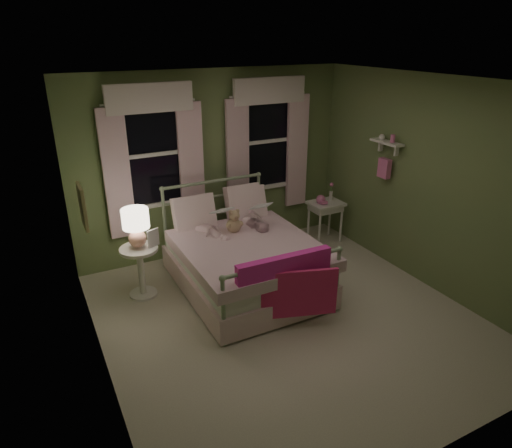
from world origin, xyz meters
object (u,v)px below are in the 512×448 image
teddy_bear (234,222)px  nightstand_left (140,265)px  table_lamp (136,224)px  child_right (248,203)px  bed (244,260)px  child_left (208,209)px  nightstand_right (326,208)px

teddy_bear → nightstand_left: teddy_bear is taller
nightstand_left → table_lamp: bearing=-45.0°
child_right → table_lamp: size_ratio=1.62×
nightstand_left → teddy_bear: bearing=-5.8°
bed → table_lamp: bed is taller
bed → child_left: 0.79m
bed → table_lamp: 1.40m
table_lamp → nightstand_right: (2.92, 0.27, -0.40)m
teddy_bear → nightstand_left: (-1.20, 0.12, -0.37)m
nightstand_left → nightstand_right: size_ratio=1.02×
bed → child_left: size_ratio=2.55×
nightstand_left → table_lamp: size_ratio=1.35×
child_left → child_right: size_ratio=1.02×
child_left → table_lamp: bearing=-11.6°
nightstand_left → nightstand_right: same height
child_right → nightstand_right: child_right is taller
teddy_bear → nightstand_right: teddy_bear is taller
nightstand_left → bed: bearing=-18.2°
bed → nightstand_right: bearing=21.2°
teddy_bear → table_lamp: 1.22m
child_left → nightstand_left: child_left is taller
child_right → nightstand_right: bearing=-177.2°
teddy_bear → nightstand_left: size_ratio=0.49×
child_right → nightstand_left: (-1.48, -0.04, -0.54)m
child_left → teddy_bear: 0.37m
bed → child_left: child_left is taller
child_left → nightstand_left: 1.08m
child_left → nightstand_left: size_ratio=1.23×
nightstand_right → table_lamp: bearing=-174.8°
nightstand_right → child_right: bearing=-170.8°
nightstand_left → nightstand_right: (2.92, 0.27, 0.13)m
table_lamp → bed: bearing=-18.2°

